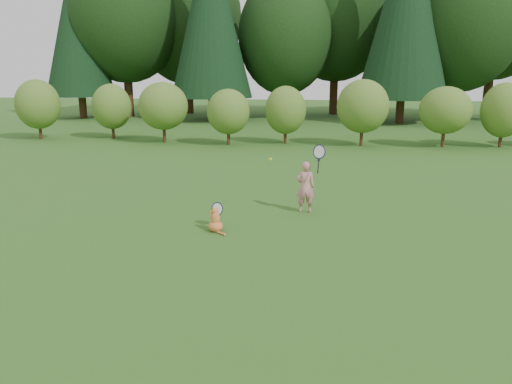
# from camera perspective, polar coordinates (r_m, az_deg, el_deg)

# --- Properties ---
(ground) EXTENTS (100.00, 100.00, 0.00)m
(ground) POSITION_cam_1_polar(r_m,az_deg,el_deg) (9.64, -1.88, -5.11)
(ground) COLOR #274F16
(ground) RESTS_ON ground
(shrub_row) EXTENTS (28.00, 3.00, 2.80)m
(shrub_row) POSITION_cam_1_polar(r_m,az_deg,el_deg) (22.11, 4.17, 9.11)
(shrub_row) COLOR #5B7624
(shrub_row) RESTS_ON ground
(child) EXTENTS (0.67, 0.43, 1.74)m
(child) POSITION_cam_1_polar(r_m,az_deg,el_deg) (11.19, 5.70, 0.71)
(child) COLOR #D27D85
(child) RESTS_ON ground
(cat) EXTENTS (0.49, 0.71, 0.67)m
(cat) POSITION_cam_1_polar(r_m,az_deg,el_deg) (9.93, -4.64, -3.06)
(cat) COLOR #D25F28
(cat) RESTS_ON ground
(tennis_ball) EXTENTS (0.07, 0.07, 0.07)m
(tennis_ball) POSITION_cam_1_polar(r_m,az_deg,el_deg) (10.97, 1.65, 3.76)
(tennis_ball) COLOR #D0EB1B
(tennis_ball) RESTS_ON ground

